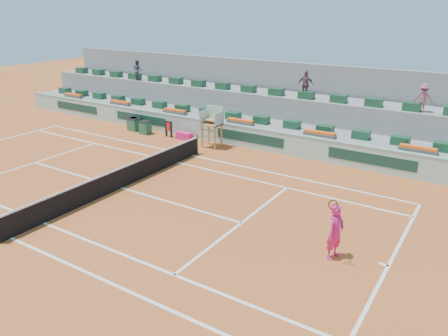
{
  "coord_description": "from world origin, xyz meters",
  "views": [
    {
      "loc": [
        13.93,
        -12.99,
        7.83
      ],
      "look_at": [
        4.0,
        2.5,
        1.0
      ],
      "focal_mm": 35.0,
      "sensor_mm": 36.0,
      "label": 1
    }
  ],
  "objects_px": {
    "player_bag": "(185,136)",
    "umpire_chair": "(213,121)",
    "tennis_player": "(335,232)",
    "drink_cooler_a": "(145,127)"
  },
  "relations": [
    {
      "from": "player_bag",
      "to": "umpire_chair",
      "type": "height_order",
      "value": "umpire_chair"
    },
    {
      "from": "player_bag",
      "to": "umpire_chair",
      "type": "relative_size",
      "value": 0.43
    },
    {
      "from": "player_bag",
      "to": "tennis_player",
      "type": "relative_size",
      "value": 0.45
    },
    {
      "from": "player_bag",
      "to": "umpire_chair",
      "type": "xyz_separation_m",
      "value": [
        2.31,
        -0.27,
        1.31
      ]
    },
    {
      "from": "player_bag",
      "to": "tennis_player",
      "type": "bearing_deg",
      "value": -33.3
    },
    {
      "from": "drink_cooler_a",
      "to": "umpire_chair",
      "type": "bearing_deg",
      "value": 0.81
    },
    {
      "from": "tennis_player",
      "to": "player_bag",
      "type": "bearing_deg",
      "value": 146.7
    },
    {
      "from": "umpire_chair",
      "to": "drink_cooler_a",
      "type": "relative_size",
      "value": 2.86
    },
    {
      "from": "drink_cooler_a",
      "to": "tennis_player",
      "type": "bearing_deg",
      "value": -26.98
    },
    {
      "from": "umpire_chair",
      "to": "drink_cooler_a",
      "type": "bearing_deg",
      "value": -179.19
    }
  ]
}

